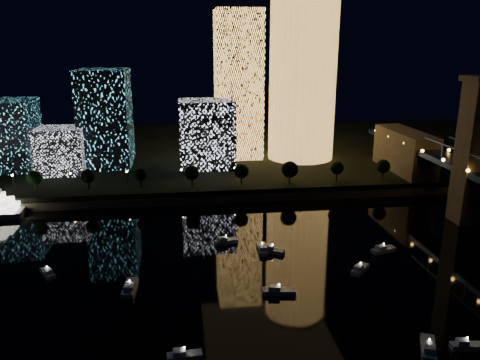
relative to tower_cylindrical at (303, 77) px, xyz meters
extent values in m
plane|color=black|center=(-25.31, -131.08, -44.68)|extent=(520.00, 520.00, 0.00)
cube|color=black|center=(-25.31, 28.92, -42.18)|extent=(420.00, 160.00, 5.00)
cube|color=#6B5E4C|center=(-25.31, -49.08, -43.18)|extent=(420.00, 6.00, 3.00)
cylinder|color=gold|center=(0.00, 0.00, -1.13)|extent=(32.00, 32.00, 77.11)
cube|color=gold|center=(-30.27, 7.56, -4.31)|extent=(22.23, 22.23, 70.74)
cube|color=white|center=(-47.26, -11.43, -24.38)|extent=(24.87, 21.04, 30.60)
cube|color=#55CEE9|center=(-93.25, -1.75, -17.68)|extent=(22.00, 28.60, 44.00)
cube|color=white|center=(-111.27, -14.63, -29.71)|extent=(19.95, 18.13, 19.95)
cube|color=#55CEE9|center=(-135.53, -4.33, -24.07)|extent=(22.30, 24.53, 31.22)
cube|color=#6B5E4C|center=(39.69, -81.08, -20.68)|extent=(11.00, 9.00, 48.00)
cube|color=#6B5E4C|center=(39.69, -31.08, -33.18)|extent=(12.00, 40.00, 23.00)
cube|color=navy|center=(34.69, -71.08, -23.18)|extent=(0.50, 0.50, 7.00)
sphere|color=#FFA938|center=(34.19, -86.08, -24.88)|extent=(1.20, 1.20, 1.20)
sphere|color=#FFA938|center=(34.19, -41.08, -24.88)|extent=(1.20, 1.20, 1.20)
cube|color=silver|center=(-10.83, -147.87, -44.08)|extent=(6.01, 8.80, 1.20)
cube|color=silver|center=(-11.36, -149.02, -42.98)|extent=(3.24, 3.61, 1.00)
sphere|color=white|center=(-10.83, -147.87, -42.08)|extent=(0.36, 0.36, 0.36)
cube|color=silver|center=(-33.16, -98.19, -44.08)|extent=(7.27, 5.88, 1.20)
cube|color=silver|center=(-34.06, -97.59, -42.98)|extent=(3.13, 2.95, 1.00)
sphere|color=white|center=(-33.16, -98.19, -42.08)|extent=(0.36, 0.36, 0.36)
cube|color=silver|center=(-2.87, -148.28, -44.08)|extent=(6.45, 2.75, 1.20)
cube|color=silver|center=(-3.80, -148.17, -42.98)|extent=(2.37, 1.88, 1.00)
sphere|color=white|center=(-2.87, -148.28, -42.08)|extent=(0.36, 0.36, 0.36)
cube|color=silver|center=(-95.74, -104.71, -44.08)|extent=(5.35, 6.92, 1.20)
cube|color=silver|center=(-95.21, -105.58, -42.98)|extent=(2.73, 2.94, 1.00)
sphere|color=white|center=(-95.74, -104.71, -42.08)|extent=(0.36, 0.36, 0.36)
cube|color=silver|center=(-46.22, -89.75, -44.08)|extent=(7.53, 4.04, 1.20)
cube|color=silver|center=(-47.26, -90.03, -42.98)|extent=(2.91, 2.44, 1.00)
sphere|color=white|center=(-46.22, -89.75, -42.08)|extent=(0.36, 0.36, 0.36)
cube|color=silver|center=(-0.16, -101.90, -44.08)|extent=(8.36, 5.03, 1.20)
cube|color=silver|center=(-1.29, -102.30, -42.98)|extent=(3.31, 2.87, 1.00)
sphere|color=white|center=(-0.16, -101.90, -42.08)|extent=(0.36, 0.36, 0.36)
cube|color=silver|center=(-73.06, -115.28, -44.08)|extent=(3.55, 9.23, 1.20)
cube|color=silver|center=(-73.16, -116.64, -42.98)|extent=(2.58, 3.33, 1.00)
sphere|color=white|center=(-73.06, -115.28, -42.08)|extent=(0.36, 0.36, 0.36)
cube|color=silver|center=(-36.14, -121.92, -44.08)|extent=(8.49, 3.71, 1.20)
cube|color=silver|center=(-37.36, -121.75, -42.98)|extent=(3.14, 2.50, 1.00)
sphere|color=white|center=(-36.14, -121.92, -42.08)|extent=(0.36, 0.36, 0.36)
cube|color=silver|center=(-59.76, -144.22, -44.08)|extent=(7.07, 2.62, 1.20)
cube|color=silver|center=(-60.80, -144.28, -42.98)|extent=(2.53, 1.94, 1.00)
sphere|color=white|center=(-59.76, -144.22, -42.08)|extent=(0.36, 0.36, 0.36)
cube|color=silver|center=(-11.73, -113.07, -44.08)|extent=(6.84, 6.87, 1.20)
cube|color=silver|center=(-12.50, -113.85, -42.98)|extent=(3.17, 3.17, 1.00)
sphere|color=white|center=(-11.73, -113.07, -42.08)|extent=(0.36, 0.36, 0.36)
cube|color=silver|center=(-35.97, -96.57, -44.08)|extent=(2.98, 8.34, 1.20)
cube|color=silver|center=(-36.02, -97.81, -42.98)|extent=(2.26, 2.97, 1.00)
sphere|color=white|center=(-35.97, -96.57, -42.08)|extent=(0.36, 0.36, 0.36)
cylinder|color=black|center=(-115.31, -43.08, -37.68)|extent=(0.70, 0.70, 4.00)
sphere|color=black|center=(-115.31, -43.08, -34.18)|extent=(5.58, 5.58, 5.58)
cylinder|color=black|center=(-95.31, -43.08, -37.68)|extent=(0.70, 0.70, 4.00)
sphere|color=black|center=(-95.31, -43.08, -34.18)|extent=(5.48, 5.48, 5.48)
cylinder|color=black|center=(-75.31, -43.08, -37.68)|extent=(0.70, 0.70, 4.00)
sphere|color=black|center=(-75.31, -43.08, -34.18)|extent=(5.09, 5.09, 5.09)
cylinder|color=black|center=(-55.31, -43.08, -37.68)|extent=(0.70, 0.70, 4.00)
sphere|color=black|center=(-55.31, -43.08, -34.18)|extent=(6.01, 6.01, 6.01)
cylinder|color=black|center=(-35.31, -43.08, -37.68)|extent=(0.70, 0.70, 4.00)
sphere|color=black|center=(-35.31, -43.08, -34.18)|extent=(6.05, 6.05, 6.05)
cylinder|color=black|center=(-15.31, -43.08, -37.68)|extent=(0.70, 0.70, 4.00)
sphere|color=black|center=(-15.31, -43.08, -34.18)|extent=(6.92, 6.92, 6.92)
cylinder|color=black|center=(4.69, -43.08, -37.68)|extent=(0.70, 0.70, 4.00)
sphere|color=black|center=(4.69, -43.08, -34.18)|extent=(5.47, 5.47, 5.47)
cylinder|color=black|center=(24.69, -43.08, -37.68)|extent=(0.70, 0.70, 4.00)
sphere|color=black|center=(24.69, -43.08, -34.18)|extent=(5.84, 5.84, 5.84)
cylinder|color=black|center=(-125.31, -37.08, -37.18)|extent=(0.24, 0.24, 5.00)
sphere|color=#FFCC7F|center=(-125.31, -37.08, -34.38)|extent=(0.70, 0.70, 0.70)
cylinder|color=black|center=(-103.31, -37.08, -37.18)|extent=(0.24, 0.24, 5.00)
sphere|color=#FFCC7F|center=(-103.31, -37.08, -34.38)|extent=(0.70, 0.70, 0.70)
cylinder|color=black|center=(-81.31, -37.08, -37.18)|extent=(0.24, 0.24, 5.00)
sphere|color=#FFCC7F|center=(-81.31, -37.08, -34.38)|extent=(0.70, 0.70, 0.70)
cylinder|color=black|center=(-59.31, -37.08, -37.18)|extent=(0.24, 0.24, 5.00)
sphere|color=#FFCC7F|center=(-59.31, -37.08, -34.38)|extent=(0.70, 0.70, 0.70)
cylinder|color=black|center=(-37.31, -37.08, -37.18)|extent=(0.24, 0.24, 5.00)
sphere|color=#FFCC7F|center=(-37.31, -37.08, -34.38)|extent=(0.70, 0.70, 0.70)
cylinder|color=black|center=(-15.31, -37.08, -37.18)|extent=(0.24, 0.24, 5.00)
sphere|color=#FFCC7F|center=(-15.31, -37.08, -34.38)|extent=(0.70, 0.70, 0.70)
cylinder|color=black|center=(6.69, -37.08, -37.18)|extent=(0.24, 0.24, 5.00)
sphere|color=#FFCC7F|center=(6.69, -37.08, -34.38)|extent=(0.70, 0.70, 0.70)
camera|label=1|loc=(-58.89, -223.57, 14.85)|focal=35.00mm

